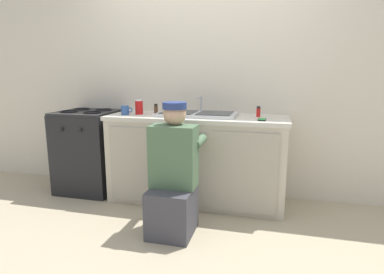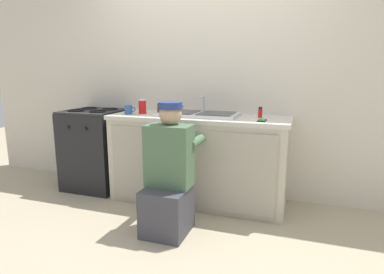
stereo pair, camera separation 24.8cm
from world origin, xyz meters
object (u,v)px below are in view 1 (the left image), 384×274
(cell_phone, at_px, (262,120))
(spice_bottle_red, at_px, (258,112))
(plumber_person, at_px, (173,180))
(spice_bottle_pepper, at_px, (156,109))
(stove_range, at_px, (89,151))
(sink_double_basin, at_px, (197,114))
(soda_cup_red, at_px, (139,107))
(coffee_mug, at_px, (125,110))

(cell_phone, bearing_deg, spice_bottle_red, 101.75)
(plumber_person, height_order, spice_bottle_pepper, plumber_person)
(stove_range, bearing_deg, plumber_person, -30.23)
(sink_double_basin, relative_size, cell_phone, 5.71)
(sink_double_basin, bearing_deg, cell_phone, -12.79)
(sink_double_basin, relative_size, spice_bottle_red, 7.62)
(sink_double_basin, relative_size, stove_range, 0.86)
(stove_range, xyz_separation_m, soda_cup_red, (0.64, -0.03, 0.52))
(stove_range, relative_size, soda_cup_red, 6.13)
(soda_cup_red, height_order, coffee_mug, soda_cup_red)
(spice_bottle_red, xyz_separation_m, coffee_mug, (-1.35, -0.18, -0.00))
(sink_double_basin, height_order, spice_bottle_pepper, sink_double_basin)
(stove_range, height_order, plumber_person, plumber_person)
(spice_bottle_red, bearing_deg, coffee_mug, -172.24)
(sink_double_basin, xyz_separation_m, spice_bottle_red, (0.61, 0.07, 0.03))
(sink_double_basin, distance_m, cell_phone, 0.67)
(plumber_person, distance_m, coffee_mug, 1.06)
(plumber_person, distance_m, soda_cup_red, 1.05)
(sink_double_basin, distance_m, spice_bottle_pepper, 0.47)
(plumber_person, height_order, coffee_mug, plumber_person)
(spice_bottle_pepper, bearing_deg, stove_range, -175.93)
(sink_double_basin, distance_m, spice_bottle_red, 0.61)
(spice_bottle_red, distance_m, coffee_mug, 1.36)
(spice_bottle_red, bearing_deg, plumber_person, -128.89)
(stove_range, distance_m, cell_phone, 1.98)
(stove_range, bearing_deg, spice_bottle_red, 2.22)
(spice_bottle_pepper, bearing_deg, sink_double_basin, -6.73)
(sink_double_basin, distance_m, coffee_mug, 0.75)
(soda_cup_red, xyz_separation_m, cell_phone, (1.28, -0.12, -0.07))
(stove_range, distance_m, spice_bottle_pepper, 0.94)
(stove_range, bearing_deg, spice_bottle_pepper, 4.07)
(sink_double_basin, height_order, plumber_person, plumber_person)
(sink_double_basin, bearing_deg, spice_bottle_pepper, 173.27)
(stove_range, distance_m, plumber_person, 1.43)
(sink_double_basin, height_order, cell_phone, sink_double_basin)
(soda_cup_red, bearing_deg, spice_bottle_red, 4.63)
(plumber_person, height_order, soda_cup_red, plumber_person)
(soda_cup_red, bearing_deg, coffee_mug, -144.69)
(spice_bottle_red, bearing_deg, stove_range, -177.78)
(stove_range, xyz_separation_m, plumber_person, (1.23, -0.72, -0.00))
(cell_phone, relative_size, spice_bottle_red, 1.33)
(cell_phone, bearing_deg, plumber_person, -140.08)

